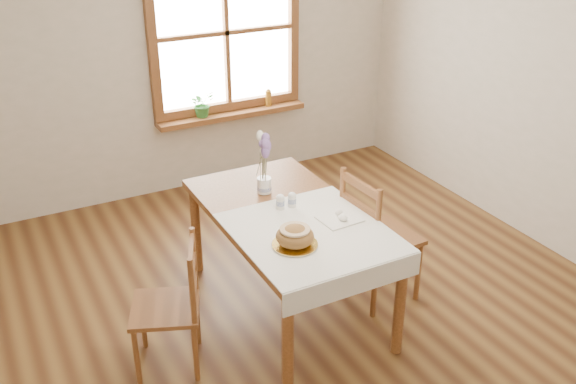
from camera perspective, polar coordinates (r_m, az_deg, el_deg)
name	(u,v)px	position (r m, az deg, el deg)	size (l,w,h in m)	color
ground	(309,330)	(4.39, 1.86, -12.15)	(5.00, 5.00, 0.00)	brown
room_walls	(313,82)	(3.59, 2.26, 9.71)	(4.60, 5.10, 2.65)	beige
window	(226,32)	(6.02, -5.56, 13.94)	(1.46, 0.08, 1.46)	brown
window_sill	(232,114)	(6.16, -5.01, 6.91)	(1.46, 0.20, 0.05)	brown
dining_table	(288,224)	(4.24, 0.00, -2.85)	(0.90, 1.60, 0.75)	brown
table_linen	(311,232)	(3.96, 2.05, -3.61)	(0.91, 0.99, 0.01)	white
chair_left	(165,306)	(3.95, -10.88, -9.94)	(0.40, 0.42, 0.86)	brown
chair_right	(381,235)	(4.51, 8.30, -3.80)	(0.46, 0.48, 0.98)	brown
bread_plate	(295,245)	(3.81, 0.61, -4.72)	(0.27, 0.27, 0.01)	silver
bread_loaf	(295,235)	(3.77, 0.62, -3.81)	(0.23, 0.23, 0.13)	olive
egg_napkin	(340,219)	(4.10, 4.61, -2.39)	(0.25, 0.21, 0.01)	white
eggs	(340,215)	(4.09, 4.62, -2.06)	(0.19, 0.17, 0.04)	white
salt_shaker	(280,202)	(4.20, -0.69, -0.86)	(0.06, 0.06, 0.11)	silver
pepper_shaker	(292,199)	(4.23, 0.37, -0.67)	(0.05, 0.05, 0.10)	silver
flower_vase	(264,186)	(4.43, -2.13, 0.52)	(0.10, 0.10, 0.11)	silver
lavender_bouquet	(264,157)	(4.34, -2.17, 3.11)	(0.17, 0.17, 0.33)	#6E5191
potted_plant	(202,107)	(6.03, -7.62, 7.53)	(0.22, 0.25, 0.19)	#337A30
amber_bottle	(268,97)	(6.28, -1.75, 8.42)	(0.06, 0.06, 0.17)	#AF7620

